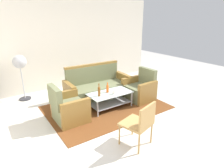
{
  "coord_description": "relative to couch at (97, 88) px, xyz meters",
  "views": [
    {
      "loc": [
        -2.31,
        -3.0,
        2.25
      ],
      "look_at": [
        0.25,
        0.75,
        0.65
      ],
      "focal_mm": 31.2,
      "sensor_mm": 36.0,
      "label": 1
    }
  ],
  "objects": [
    {
      "name": "wall_back",
      "position": [
        -0.24,
        1.59,
        1.08
      ],
      "size": [
        6.52,
        0.12,
        2.8
      ],
      "color": "silver",
      "rests_on": "ground"
    },
    {
      "name": "bottle_orange",
      "position": [
        -0.06,
        -0.62,
        0.19
      ],
      "size": [
        0.06,
        0.06,
        0.26
      ],
      "color": "#D85919",
      "rests_on": "coffee_table"
    },
    {
      "name": "armchair_left",
      "position": [
        -1.15,
        -0.7,
        -0.03
      ],
      "size": [
        0.7,
        0.76,
        0.85
      ],
      "rotation": [
        0.0,
        0.0,
        -1.57
      ],
      "color": "#6B704C",
      "rests_on": "rug"
    },
    {
      "name": "pedestal_fan",
      "position": [
        -1.73,
        1.13,
        0.7
      ],
      "size": [
        0.36,
        0.36,
        1.27
      ],
      "color": "#2D2D33",
      "rests_on": "ground"
    },
    {
      "name": "coffee_table",
      "position": [
        -0.03,
        -0.67,
        -0.04
      ],
      "size": [
        1.1,
        0.6,
        0.4
      ],
      "color": "silver",
      "rests_on": "rug"
    },
    {
      "name": "armchair_right",
      "position": [
        0.96,
        -0.71,
        -0.03
      ],
      "size": [
        0.73,
        0.79,
        0.85
      ],
      "rotation": [
        0.0,
        0.0,
        1.61
      ],
      "color": "#6B704C",
      "rests_on": "rug"
    },
    {
      "name": "couch",
      "position": [
        0.0,
        0.0,
        0.0
      ],
      "size": [
        1.82,
        0.79,
        0.96
      ],
      "rotation": [
        0.0,
        0.0,
        3.11
      ],
      "color": "#6B704C",
      "rests_on": "rug"
    },
    {
      "name": "wicker_chair",
      "position": [
        -0.45,
        -2.28,
        0.18
      ],
      "size": [
        0.59,
        0.59,
        0.84
      ],
      "rotation": [
        0.0,
        0.0,
        0.27
      ],
      "color": "#AD844C",
      "rests_on": "ground"
    },
    {
      "name": "rug",
      "position": [
        -0.1,
        -0.62,
        -0.31
      ],
      "size": [
        2.94,
        2.04,
        0.01
      ],
      "primitive_type": "cube",
      "color": "brown",
      "rests_on": "ground"
    },
    {
      "name": "bottle_brown",
      "position": [
        -0.36,
        -0.71,
        0.22
      ],
      "size": [
        0.06,
        0.06,
        0.32
      ],
      "color": "brown",
      "rests_on": "coffee_table"
    },
    {
      "name": "cup",
      "position": [
        0.01,
        -0.8,
        0.14
      ],
      "size": [
        0.08,
        0.08,
        0.1
      ],
      "primitive_type": "cylinder",
      "color": "silver",
      "rests_on": "coffee_table"
    },
    {
      "name": "ground_plane",
      "position": [
        -0.24,
        -1.47,
        -0.32
      ],
      "size": [
        14.0,
        14.0,
        0.0
      ],
      "primitive_type": "plane",
      "color": "beige"
    }
  ]
}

